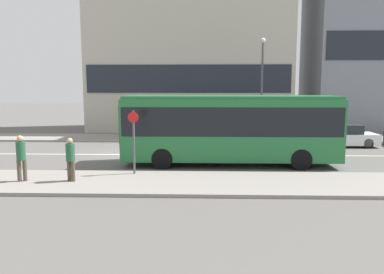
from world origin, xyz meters
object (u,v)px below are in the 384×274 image
at_px(pedestrian_near_stop, 21,155).
at_px(street_lamp, 262,78).
at_px(city_bus, 230,125).
at_px(bus_stop_sign, 134,137).
at_px(pedestrian_down_pavement, 70,157).
at_px(parked_car_0, 342,136).

xyz_separation_m(pedestrian_near_stop, street_lamp, (10.97, 12.08, 3.17)).
distance_m(city_bus, bus_stop_sign, 4.90).
bearing_deg(city_bus, pedestrian_near_stop, -156.88).
bearing_deg(pedestrian_down_pavement, street_lamp, 78.90).
bearing_deg(city_bus, pedestrian_down_pavement, -151.18).
xyz_separation_m(city_bus, pedestrian_near_stop, (-8.24, -3.99, -0.76)).
height_order(city_bus, parked_car_0, city_bus).
bearing_deg(city_bus, parked_car_0, 34.67).
xyz_separation_m(parked_car_0, pedestrian_down_pavement, (-13.87, -9.64, 0.43)).
height_order(city_bus, street_lamp, street_lamp).
bearing_deg(pedestrian_near_stop, bus_stop_sign, -7.68).
height_order(bus_stop_sign, street_lamp, street_lamp).
bearing_deg(parked_car_0, city_bus, -142.61).
bearing_deg(bus_stop_sign, city_bus, 32.16).
bearing_deg(street_lamp, parked_car_0, -26.19).
relative_size(parked_car_0, bus_stop_sign, 1.52).
xyz_separation_m(city_bus, parked_car_0, (7.51, 5.74, -1.26)).
bearing_deg(parked_car_0, street_lamp, 153.81).
bearing_deg(street_lamp, pedestrian_down_pavement, -127.18).
bearing_deg(pedestrian_near_stop, parked_car_0, 5.35).
distance_m(parked_car_0, bus_stop_sign, 14.37).
distance_m(bus_stop_sign, street_lamp, 12.99).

